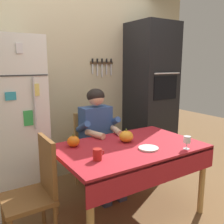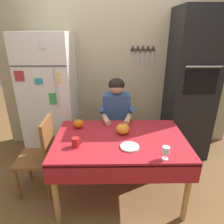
# 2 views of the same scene
# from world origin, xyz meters

# --- Properties ---
(ground_plane) EXTENTS (10.00, 10.00, 0.00)m
(ground_plane) POSITION_xyz_m (0.00, 0.00, 0.00)
(ground_plane) COLOR brown
(ground_plane) RESTS_ON ground
(back_wall_assembly) EXTENTS (3.70, 0.13, 2.60)m
(back_wall_assembly) POSITION_xyz_m (0.05, 1.35, 1.30)
(back_wall_assembly) COLOR #BCAD89
(back_wall_assembly) RESTS_ON ground
(refrigerator) EXTENTS (0.68, 0.71, 1.80)m
(refrigerator) POSITION_xyz_m (-0.95, 0.96, 0.90)
(refrigerator) COLOR white
(refrigerator) RESTS_ON ground
(wall_oven) EXTENTS (0.60, 0.64, 2.10)m
(wall_oven) POSITION_xyz_m (1.05, 1.00, 1.05)
(wall_oven) COLOR black
(wall_oven) RESTS_ON ground
(dining_table) EXTENTS (1.40, 0.90, 0.74)m
(dining_table) POSITION_xyz_m (0.00, 0.08, 0.66)
(dining_table) COLOR tan
(dining_table) RESTS_ON ground
(chair_behind_person) EXTENTS (0.40, 0.40, 0.93)m
(chair_behind_person) POSITION_xyz_m (-0.02, 0.87, 0.51)
(chair_behind_person) COLOR tan
(chair_behind_person) RESTS_ON ground
(seated_person) EXTENTS (0.47, 0.55, 1.25)m
(seated_person) POSITION_xyz_m (-0.02, 0.68, 0.74)
(seated_person) COLOR #38384C
(seated_person) RESTS_ON ground
(chair_left_side) EXTENTS (0.40, 0.40, 0.93)m
(chair_left_side) POSITION_xyz_m (-0.90, 0.17, 0.51)
(chair_left_side) COLOR brown
(chair_left_side) RESTS_ON ground
(coffee_mug) EXTENTS (0.10, 0.08, 0.10)m
(coffee_mug) POSITION_xyz_m (-0.45, -0.06, 0.79)
(coffee_mug) COLOR #B2231E
(coffee_mug) RESTS_ON dining_table
(wine_glass) EXTENTS (0.07, 0.07, 0.13)m
(wine_glass) POSITION_xyz_m (0.38, -0.28, 0.83)
(wine_glass) COLOR white
(wine_glass) RESTS_ON dining_table
(pumpkin_large) EXTENTS (0.12, 0.12, 0.13)m
(pumpkin_large) POSITION_xyz_m (-0.48, 0.36, 0.79)
(pumpkin_large) COLOR orange
(pumpkin_large) RESTS_ON dining_table
(pumpkin_medium) EXTENTS (0.15, 0.15, 0.14)m
(pumpkin_medium) POSITION_xyz_m (0.03, 0.20, 0.80)
(pumpkin_medium) COLOR orange
(pumpkin_medium) RESTS_ON dining_table
(serving_tray) EXTENTS (0.19, 0.19, 0.02)m
(serving_tray) POSITION_xyz_m (0.08, -0.09, 0.75)
(serving_tray) COLOR silver
(serving_tray) RESTS_ON dining_table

